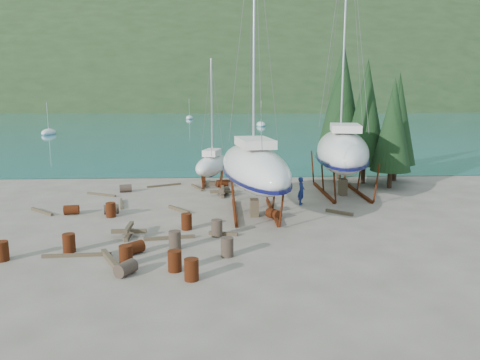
{
  "coord_description": "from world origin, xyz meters",
  "views": [
    {
      "loc": [
        0.77,
        -25.39,
        7.3
      ],
      "look_at": [
        1.98,
        3.0,
        2.02
      ],
      "focal_mm": 35.0,
      "sensor_mm": 36.0,
      "label": 1
    }
  ],
  "objects_px": {
    "large_sailboat_near": "(254,167)",
    "small_sailboat_shore": "(212,164)",
    "worker": "(301,191)",
    "large_sailboat_far": "(342,150)"
  },
  "relations": [
    {
      "from": "small_sailboat_shore",
      "to": "large_sailboat_far",
      "type": "bearing_deg",
      "value": -5.81
    },
    {
      "from": "large_sailboat_far",
      "to": "small_sailboat_shore",
      "type": "distance_m",
      "value": 10.4
    },
    {
      "from": "large_sailboat_far",
      "to": "small_sailboat_shore",
      "type": "bearing_deg",
      "value": 169.33
    },
    {
      "from": "large_sailboat_far",
      "to": "worker",
      "type": "relative_size",
      "value": 10.65
    },
    {
      "from": "small_sailboat_shore",
      "to": "large_sailboat_near",
      "type": "bearing_deg",
      "value": -58.23
    },
    {
      "from": "large_sailboat_near",
      "to": "small_sailboat_shore",
      "type": "bearing_deg",
      "value": 97.68
    },
    {
      "from": "large_sailboat_near",
      "to": "small_sailboat_shore",
      "type": "xyz_separation_m",
      "value": [
        -2.69,
        9.42,
        -1.25
      ]
    },
    {
      "from": "large_sailboat_near",
      "to": "small_sailboat_shore",
      "type": "height_order",
      "value": "large_sailboat_near"
    },
    {
      "from": "worker",
      "to": "large_sailboat_near",
      "type": "bearing_deg",
      "value": 141.83
    },
    {
      "from": "large_sailboat_near",
      "to": "large_sailboat_far",
      "type": "relative_size",
      "value": 0.92
    }
  ]
}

